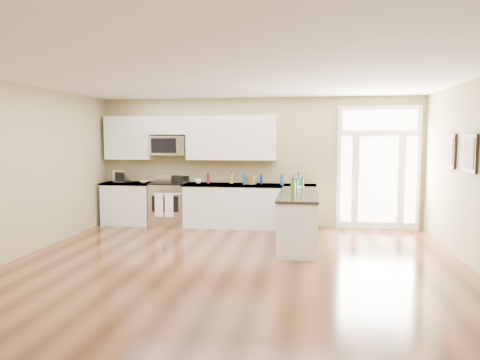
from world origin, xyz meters
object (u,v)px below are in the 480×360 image
(peninsula_cabinet, at_px, (298,221))
(stockpot, at_px, (177,179))
(kitchen_range, at_px, (169,204))
(toaster_oven, at_px, (122,176))

(peninsula_cabinet, bearing_deg, stockpot, 152.80)
(kitchen_range, bearing_deg, stockpot, -23.41)
(toaster_oven, bearing_deg, stockpot, 13.71)
(kitchen_range, xyz_separation_m, toaster_oven, (-1.09, 0.01, 0.60))
(stockpot, bearing_deg, toaster_oven, 175.53)
(kitchen_range, bearing_deg, peninsula_cabinet, -26.94)
(kitchen_range, bearing_deg, toaster_oven, 179.26)
(peninsula_cabinet, distance_m, toaster_oven, 4.25)
(stockpot, height_order, toaster_oven, toaster_oven)
(kitchen_range, distance_m, toaster_oven, 1.24)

